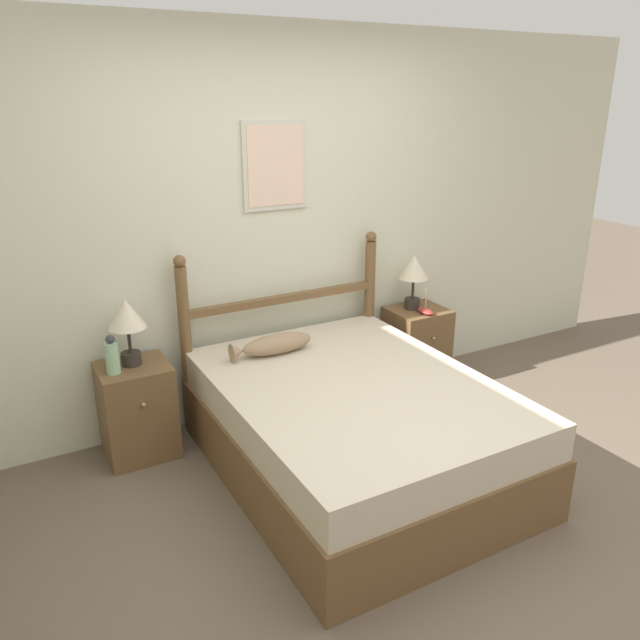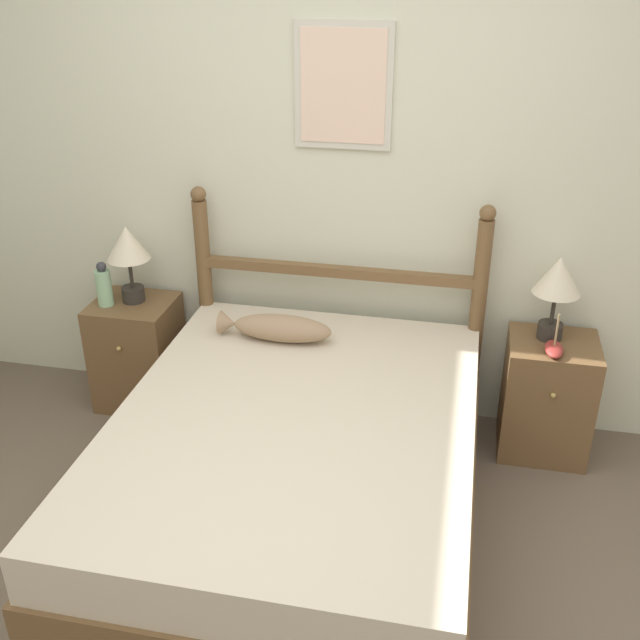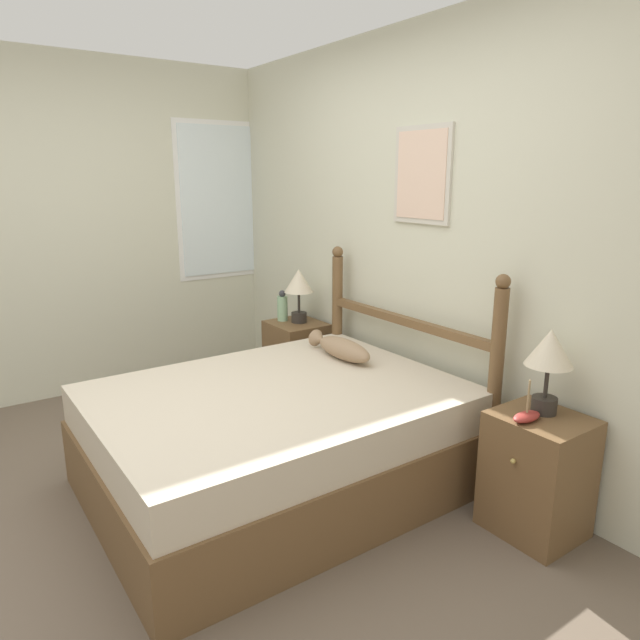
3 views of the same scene
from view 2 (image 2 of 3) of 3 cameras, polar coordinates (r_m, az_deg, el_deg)
name	(u,v)px [view 2 (image 2 of 3)]	position (r m, az deg, el deg)	size (l,w,h in m)	color
wall_back	(338,172)	(3.66, 1.39, 11.23)	(6.40, 0.08, 2.55)	beige
bed	(295,473)	(3.19, -1.91, -11.59)	(1.46, 1.91, 0.57)	brown
headboard	(337,302)	(3.76, 1.29, 1.41)	(1.47, 0.08, 1.20)	brown
nightstand_left	(138,353)	(4.13, -13.70, -2.42)	(0.42, 0.40, 0.59)	brown
nightstand_right	(547,396)	(3.80, 16.88, -5.60)	(0.42, 0.40, 0.59)	brown
table_lamp_left	(128,249)	(3.90, -14.43, 5.27)	(0.22, 0.22, 0.41)	#2D2823
table_lamp_right	(557,282)	(3.57, 17.64, 2.78)	(0.22, 0.22, 0.41)	#2D2823
bottle	(104,286)	(3.97, -16.14, 2.52)	(0.08, 0.08, 0.24)	#99C699
model_boat	(554,349)	(3.55, 17.39, -2.09)	(0.08, 0.16, 0.20)	maroon
fish_pillow	(277,328)	(3.53, -3.30, -0.59)	(0.54, 0.15, 0.13)	#997A5B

